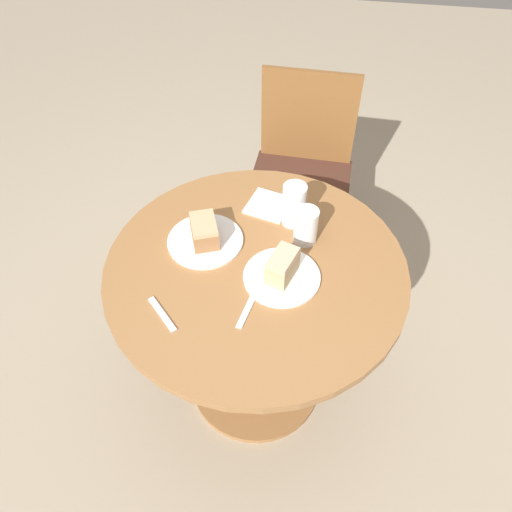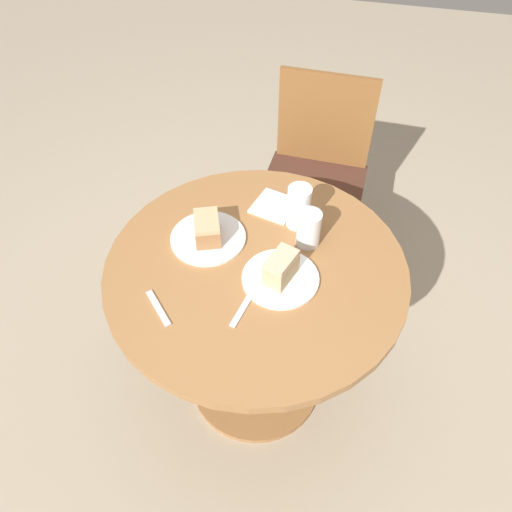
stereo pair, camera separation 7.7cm
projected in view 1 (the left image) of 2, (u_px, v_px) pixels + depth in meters
name	position (u px, v px, depth m)	size (l,w,h in m)	color
ground_plane	(256.00, 381.00, 2.02)	(8.00, 8.00, 0.00)	tan
table	(256.00, 304.00, 1.63)	(0.91, 0.91, 0.71)	#9E6B3D
chair	(302.00, 170.00, 2.21)	(0.45, 0.42, 0.86)	brown
plate_near	(282.00, 277.00, 1.45)	(0.23, 0.23, 0.01)	white
plate_far	(205.00, 241.00, 1.55)	(0.24, 0.24, 0.01)	white
cake_slice_near	(282.00, 266.00, 1.42)	(0.09, 0.12, 0.09)	tan
cake_slice_far	(204.00, 231.00, 1.52)	(0.11, 0.13, 0.08)	#9E6B42
glass_lemonade	(306.00, 227.00, 1.52)	(0.07, 0.07, 0.12)	beige
glass_water	(294.00, 206.00, 1.57)	(0.08, 0.08, 0.15)	silver
napkin_stack	(268.00, 205.00, 1.66)	(0.16, 0.16, 0.01)	silver
fork	(249.00, 305.00, 1.39)	(0.05, 0.16, 0.00)	silver
spoon	(162.00, 314.00, 1.36)	(0.11, 0.11, 0.00)	silver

